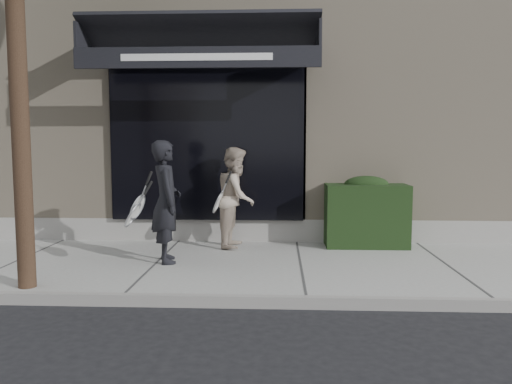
{
  "coord_description": "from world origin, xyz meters",
  "views": [
    {
      "loc": [
        -0.3,
        -6.79,
        1.76
      ],
      "look_at": [
        -0.64,
        0.6,
        1.05
      ],
      "focal_mm": 35.0,
      "sensor_mm": 36.0,
      "label": 1
    }
  ],
  "objects": [
    {
      "name": "ground",
      "position": [
        0.0,
        0.0,
        0.0
      ],
      "size": [
        80.0,
        80.0,
        0.0
      ],
      "primitive_type": "plane",
      "color": "black",
      "rests_on": "ground"
    },
    {
      "name": "sidewalk",
      "position": [
        0.0,
        0.0,
        0.06
      ],
      "size": [
        20.0,
        3.0,
        0.12
      ],
      "primitive_type": "cube",
      "color": "gray",
      "rests_on": "ground"
    },
    {
      "name": "curb",
      "position": [
        0.0,
        -1.55,
        0.07
      ],
      "size": [
        20.0,
        0.1,
        0.14
      ],
      "primitive_type": "cube",
      "color": "gray",
      "rests_on": "ground"
    },
    {
      "name": "building_facade",
      "position": [
        -0.01,
        4.96,
        2.74
      ],
      "size": [
        14.3,
        8.04,
        5.64
      ],
      "color": "#B7A68C",
      "rests_on": "ground"
    },
    {
      "name": "hedge",
      "position": [
        1.1,
        1.25,
        0.66
      ],
      "size": [
        1.3,
        0.7,
        1.14
      ],
      "color": "black",
      "rests_on": "sidewalk"
    },
    {
      "name": "pedestrian_front",
      "position": [
        -1.87,
        -0.0,
        0.97
      ],
      "size": [
        0.74,
        0.94,
        1.7
      ],
      "color": "black",
      "rests_on": "sidewalk"
    },
    {
      "name": "pedestrian_back",
      "position": [
        -0.98,
        1.1,
        0.92
      ],
      "size": [
        0.69,
        0.87,
        1.59
      ],
      "color": "#B8A693",
      "rests_on": "sidewalk"
    }
  ]
}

